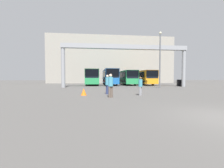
{
  "coord_description": "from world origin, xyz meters",
  "views": [
    {
      "loc": [
        -5.02,
        -4.74,
        1.48
      ],
      "look_at": [
        -1.99,
        22.33,
        0.39
      ],
      "focal_mm": 24.0,
      "sensor_mm": 36.0,
      "label": 1
    }
  ],
  "objects_px": {
    "bus_slot_3": "(143,77)",
    "pedestrian_near_right": "(140,86)",
    "tire_stack": "(180,83)",
    "bus_slot_1": "(110,76)",
    "pedestrian_far_center": "(111,85)",
    "bus_slot_0": "(92,76)",
    "lamp_post": "(160,58)",
    "bus_slot_2": "(127,77)",
    "pedestrian_near_center": "(107,84)",
    "traffic_cone": "(84,92)"
  },
  "relations": [
    {
      "from": "bus_slot_3",
      "to": "pedestrian_near_right",
      "type": "distance_m",
      "value": 21.45
    },
    {
      "from": "tire_stack",
      "to": "bus_slot_1",
      "type": "bearing_deg",
      "value": 147.78
    },
    {
      "from": "pedestrian_near_right",
      "to": "pedestrian_far_center",
      "type": "height_order",
      "value": "pedestrian_far_center"
    },
    {
      "from": "bus_slot_0",
      "to": "lamp_post",
      "type": "bearing_deg",
      "value": -46.68
    },
    {
      "from": "bus_slot_0",
      "to": "bus_slot_2",
      "type": "height_order",
      "value": "bus_slot_0"
    },
    {
      "from": "bus_slot_1",
      "to": "bus_slot_2",
      "type": "bearing_deg",
      "value": -6.21
    },
    {
      "from": "bus_slot_0",
      "to": "bus_slot_2",
      "type": "distance_m",
      "value": 7.49
    },
    {
      "from": "bus_slot_0",
      "to": "pedestrian_near_center",
      "type": "relative_size",
      "value": 5.87
    },
    {
      "from": "bus_slot_1",
      "to": "traffic_cone",
      "type": "bearing_deg",
      "value": -101.66
    },
    {
      "from": "bus_slot_2",
      "to": "pedestrian_far_center",
      "type": "distance_m",
      "value": 22.02
    },
    {
      "from": "traffic_cone",
      "to": "bus_slot_3",
      "type": "bearing_deg",
      "value": 59.52
    },
    {
      "from": "pedestrian_near_right",
      "to": "pedestrian_near_center",
      "type": "xyz_separation_m",
      "value": [
        -2.72,
        1.23,
        0.1
      ]
    },
    {
      "from": "bus_slot_1",
      "to": "pedestrian_near_center",
      "type": "distance_m",
      "value": 19.49
    },
    {
      "from": "bus_slot_2",
      "to": "lamp_post",
      "type": "relative_size",
      "value": 1.32
    },
    {
      "from": "bus_slot_2",
      "to": "bus_slot_3",
      "type": "relative_size",
      "value": 0.98
    },
    {
      "from": "lamp_post",
      "to": "traffic_cone",
      "type": "bearing_deg",
      "value": -141.16
    },
    {
      "from": "bus_slot_1",
      "to": "lamp_post",
      "type": "distance_m",
      "value": 13.44
    },
    {
      "from": "pedestrian_near_right",
      "to": "pedestrian_far_center",
      "type": "bearing_deg",
      "value": 154.44
    },
    {
      "from": "bus_slot_1",
      "to": "traffic_cone",
      "type": "height_order",
      "value": "bus_slot_1"
    },
    {
      "from": "pedestrian_near_center",
      "to": "pedestrian_near_right",
      "type": "bearing_deg",
      "value": 33.36
    },
    {
      "from": "bus_slot_1",
      "to": "pedestrian_far_center",
      "type": "bearing_deg",
      "value": -95.25
    },
    {
      "from": "bus_slot_1",
      "to": "traffic_cone",
      "type": "relative_size",
      "value": 19.71
    },
    {
      "from": "pedestrian_far_center",
      "to": "tire_stack",
      "type": "distance_m",
      "value": 19.85
    },
    {
      "from": "bus_slot_1",
      "to": "bus_slot_3",
      "type": "height_order",
      "value": "bus_slot_1"
    },
    {
      "from": "bus_slot_0",
      "to": "lamp_post",
      "type": "xyz_separation_m",
      "value": [
        10.19,
        -10.8,
        2.69
      ]
    },
    {
      "from": "lamp_post",
      "to": "pedestrian_far_center",
      "type": "bearing_deg",
      "value": -129.7
    },
    {
      "from": "bus_slot_1",
      "to": "traffic_cone",
      "type": "xyz_separation_m",
      "value": [
        -4.13,
        -20.0,
        -1.58
      ]
    },
    {
      "from": "pedestrian_near_right",
      "to": "traffic_cone",
      "type": "distance_m",
      "value": 4.86
    },
    {
      "from": "bus_slot_0",
      "to": "tire_stack",
      "type": "xyz_separation_m",
      "value": [
        15.71,
        -6.85,
        -1.23
      ]
    },
    {
      "from": "bus_slot_1",
      "to": "pedestrian_near_center",
      "type": "bearing_deg",
      "value": -96.03
    },
    {
      "from": "bus_slot_0",
      "to": "pedestrian_far_center",
      "type": "height_order",
      "value": "bus_slot_0"
    },
    {
      "from": "pedestrian_near_center",
      "to": "traffic_cone",
      "type": "height_order",
      "value": "pedestrian_near_center"
    },
    {
      "from": "bus_slot_0",
      "to": "pedestrian_far_center",
      "type": "relative_size",
      "value": 5.79
    },
    {
      "from": "bus_slot_0",
      "to": "pedestrian_near_center",
      "type": "distance_m",
      "value": 18.77
    },
    {
      "from": "bus_slot_2",
      "to": "traffic_cone",
      "type": "xyz_separation_m",
      "value": [
        -7.87,
        -19.6,
        -1.43
      ]
    },
    {
      "from": "lamp_post",
      "to": "bus_slot_1",
      "type": "bearing_deg",
      "value": 119.29
    },
    {
      "from": "bus_slot_0",
      "to": "pedestrian_near_right",
      "type": "distance_m",
      "value": 20.4
    },
    {
      "from": "pedestrian_near_right",
      "to": "tire_stack",
      "type": "height_order",
      "value": "pedestrian_near_right"
    },
    {
      "from": "bus_slot_3",
      "to": "lamp_post",
      "type": "relative_size",
      "value": 1.35
    },
    {
      "from": "bus_slot_0",
      "to": "lamp_post",
      "type": "distance_m",
      "value": 15.09
    },
    {
      "from": "tire_stack",
      "to": "lamp_post",
      "type": "bearing_deg",
      "value": -144.44
    },
    {
      "from": "pedestrian_near_center",
      "to": "tire_stack",
      "type": "distance_m",
      "value": 18.33
    },
    {
      "from": "bus_slot_1",
      "to": "bus_slot_2",
      "type": "height_order",
      "value": "bus_slot_1"
    },
    {
      "from": "traffic_cone",
      "to": "bus_slot_2",
      "type": "bearing_deg",
      "value": 68.11
    },
    {
      "from": "bus_slot_2",
      "to": "pedestrian_near_right",
      "type": "relative_size",
      "value": 6.9
    },
    {
      "from": "bus_slot_2",
      "to": "traffic_cone",
      "type": "distance_m",
      "value": 21.17
    },
    {
      "from": "pedestrian_near_center",
      "to": "lamp_post",
      "type": "xyz_separation_m",
      "value": [
        8.49,
        7.87,
        3.58
      ]
    },
    {
      "from": "bus_slot_1",
      "to": "bus_slot_2",
      "type": "distance_m",
      "value": 3.77
    },
    {
      "from": "bus_slot_3",
      "to": "bus_slot_0",
      "type": "bearing_deg",
      "value": -177.85
    },
    {
      "from": "bus_slot_2",
      "to": "traffic_cone",
      "type": "height_order",
      "value": "bus_slot_2"
    }
  ]
}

